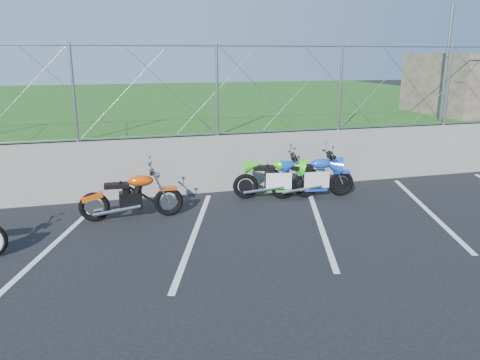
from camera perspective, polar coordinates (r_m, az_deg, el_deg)
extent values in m
plane|color=black|center=(7.51, -4.18, -9.14)|extent=(90.00, 90.00, 0.00)
cube|color=slate|center=(10.59, -7.98, 1.71)|extent=(30.00, 0.22, 1.30)
cube|color=#1E5015|center=(20.41, -11.78, 7.96)|extent=(30.00, 20.00, 1.30)
cylinder|color=gray|center=(10.31, -8.53, 15.91)|extent=(28.00, 0.03, 0.03)
cylinder|color=gray|center=(10.45, -8.12, 5.44)|extent=(28.00, 0.03, 0.03)
cylinder|color=gray|center=(13.60, 23.85, 12.70)|extent=(0.08, 0.08, 3.00)
cube|color=silver|center=(8.39, -22.04, -7.56)|extent=(1.49, 4.31, 0.01)
cube|color=silver|center=(8.41, -5.53, -6.40)|extent=(1.49, 4.31, 0.01)
cube|color=silver|center=(9.10, 9.58, -4.87)|extent=(1.49, 4.31, 0.01)
cube|color=silver|center=(10.31, 21.81, -3.37)|extent=(1.49, 4.31, 0.01)
torus|color=black|center=(9.25, -17.33, -3.15)|extent=(0.58, 0.12, 0.58)
torus|color=black|center=(9.25, -8.71, -2.62)|extent=(0.58, 0.12, 0.58)
cube|color=black|center=(9.20, -13.17, -2.40)|extent=(0.44, 0.27, 0.32)
ellipsoid|color=#C6480B|center=(9.10, -12.02, -0.09)|extent=(0.50, 0.24, 0.22)
cube|color=black|center=(9.12, -14.80, -0.66)|extent=(0.47, 0.24, 0.08)
cube|color=#C6480B|center=(9.17, -8.77, -1.02)|extent=(0.36, 0.15, 0.06)
cylinder|color=silver|center=(9.05, -10.85, 1.36)|extent=(0.05, 0.67, 0.03)
torus|color=black|center=(10.23, 0.68, -0.76)|extent=(0.57, 0.21, 0.56)
torus|color=black|center=(10.42, 7.99, -0.61)|extent=(0.57, 0.21, 0.56)
cube|color=black|center=(10.28, 4.28, -0.18)|extent=(0.47, 0.34, 0.32)
ellipsoid|color=#37E51C|center=(10.22, 5.46, 1.87)|extent=(0.53, 0.32, 0.22)
cube|color=black|center=(10.17, 2.95, 1.47)|extent=(0.50, 0.31, 0.08)
cube|color=#37E51C|center=(10.36, 8.04, 0.79)|extent=(0.38, 0.21, 0.06)
cylinder|color=silver|center=(10.20, 6.39, 3.07)|extent=(0.16, 0.67, 0.03)
torus|color=black|center=(10.26, 5.26, -0.75)|extent=(0.58, 0.16, 0.57)
torus|color=black|center=(10.69, 12.23, -0.39)|extent=(0.58, 0.16, 0.57)
cube|color=black|center=(10.43, 8.74, -0.07)|extent=(0.46, 0.30, 0.32)
ellipsoid|color=blue|center=(10.41, 9.91, 2.00)|extent=(0.52, 0.28, 0.22)
cube|color=black|center=(10.28, 7.51, 1.55)|extent=(0.49, 0.27, 0.09)
cube|color=blue|center=(10.63, 12.31, 0.99)|extent=(0.37, 0.17, 0.06)
cylinder|color=silver|center=(10.42, 10.81, 3.21)|extent=(0.09, 0.68, 0.03)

